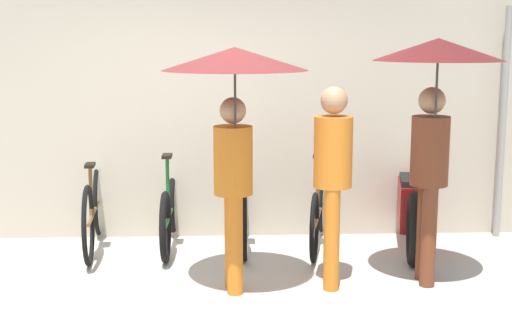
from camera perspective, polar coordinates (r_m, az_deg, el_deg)
ground_plane at (r=5.75m, az=-4.29°, el=-11.61°), size 30.00×30.00×0.00m
back_wall at (r=7.47m, az=-3.94°, el=3.37°), size 11.18×0.12×2.52m
parked_bicycle_0 at (r=7.30m, az=-12.85°, el=-3.91°), size 0.44×1.80×1.11m
parked_bicycle_1 at (r=7.25m, az=-6.90°, el=-4.13°), size 0.44×1.69×1.01m
parked_bicycle_2 at (r=7.24m, az=-0.95°, el=-4.05°), size 0.44×1.69×1.06m
parked_bicycle_3 at (r=7.25m, az=5.04°, el=-4.08°), size 0.53×1.71×1.06m
pedestrian_leading at (r=5.63m, az=-1.74°, el=5.25°), size 1.15×1.15×2.02m
pedestrian_center at (r=5.94m, az=6.16°, el=-0.90°), size 0.32×0.32×1.70m
pedestrian_trailing at (r=6.00m, az=14.13°, el=5.38°), size 1.06×1.06×2.09m
motorcycle at (r=7.38m, az=12.26°, el=-3.75°), size 0.68×2.03×0.92m
awning_pole at (r=7.84m, az=19.13°, el=2.74°), size 0.07×0.07×2.41m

